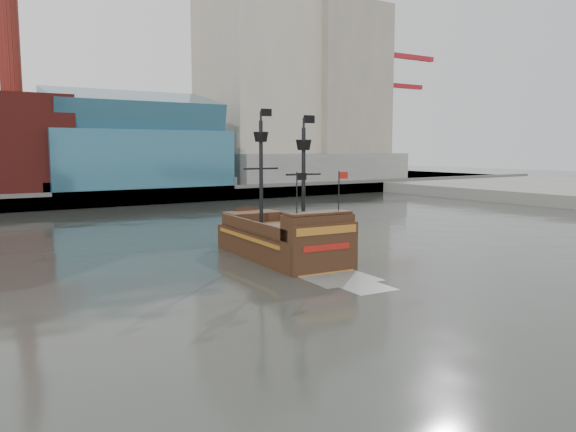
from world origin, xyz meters
TOP-DOWN VIEW (x-y plane):
  - ground at (0.00, 0.00)m, footprint 400.00×400.00m
  - promenade_far at (0.00, 92.00)m, footprint 220.00×60.00m
  - seawall at (0.00, 62.50)m, footprint 220.00×1.00m
  - skyline at (5.21, 84.56)m, footprint 149.00×45.00m
  - crane_a at (78.63, 82.00)m, footprint 22.50×4.00m
  - crane_b at (88.23, 92.00)m, footprint 19.10×4.00m
  - pirate_ship at (3.80, 13.37)m, footprint 6.60×17.93m

SIDE VIEW (x-z plane):
  - ground at x=0.00m, z-range 0.00..0.00m
  - promenade_far at x=0.00m, z-range 0.00..2.00m
  - pirate_ship at x=3.80m, z-range -5.39..7.78m
  - seawall at x=0.00m, z-range 0.00..2.60m
  - crane_b at x=88.23m, z-range 2.45..28.70m
  - crane_a at x=78.63m, z-range 2.99..35.24m
  - skyline at x=5.21m, z-range -6.45..55.55m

